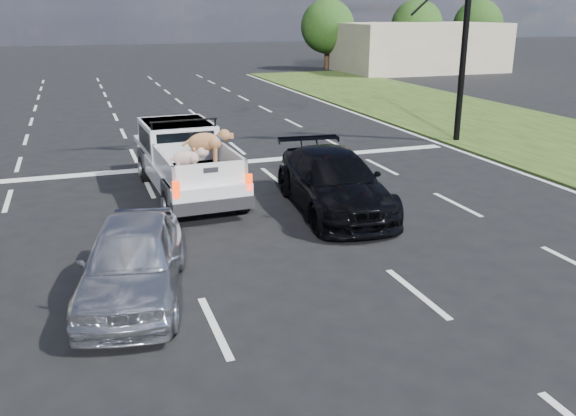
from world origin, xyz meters
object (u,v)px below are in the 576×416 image
at_px(pickup_truck, 186,159).
at_px(silver_sedan, 132,260).
at_px(black_coupe, 334,182).
at_px(traffic_signal, 406,5).

distance_m(pickup_truck, silver_sedan, 6.11).
bearing_deg(pickup_truck, black_coupe, -42.66).
xyz_separation_m(silver_sedan, black_coupe, (4.98, 3.20, 0.03)).
relative_size(traffic_signal, pickup_truck, 1.75).
height_order(pickup_truck, black_coupe, pickup_truck).
distance_m(pickup_truck, black_coupe, 3.99).
relative_size(traffic_signal, silver_sedan, 2.32).
xyz_separation_m(traffic_signal, pickup_truck, (-8.03, -3.27, -3.83)).
distance_m(silver_sedan, black_coupe, 5.92).
bearing_deg(black_coupe, traffic_signal, 54.96).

